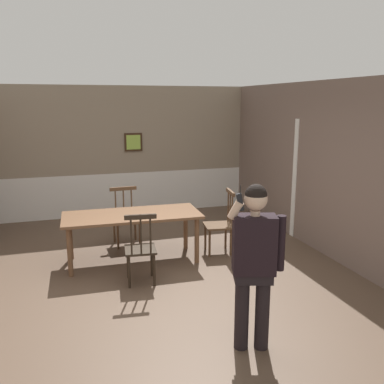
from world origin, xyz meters
TOP-DOWN VIEW (x-y plane):
  - ground_plane at (0.00, 0.00)m, footprint 8.10×8.10m
  - room_back_partition at (0.00, 3.69)m, footprint 5.45×0.17m
  - room_right_partition at (2.73, 0.01)m, footprint 0.13×7.37m
  - dining_table at (-0.29, 0.87)m, footprint 2.06×0.93m
  - chair_near_window at (-0.26, 1.69)m, footprint 0.48×0.48m
  - chair_by_doorway at (-0.32, 0.05)m, footprint 0.45×0.45m
  - chair_at_table_head at (1.12, 0.82)m, footprint 0.48×0.48m
  - person_figure at (0.45, -1.75)m, footprint 0.54×0.33m

SIDE VIEW (x-z plane):
  - ground_plane at x=0.00m, z-range 0.00..0.00m
  - chair_near_window at x=-0.26m, z-range 0.00..0.96m
  - chair_by_doorway at x=-0.32m, z-range -0.02..0.98m
  - chair_at_table_head at x=1.12m, z-range -0.03..0.99m
  - dining_table at x=-0.29m, z-range 0.29..1.04m
  - person_figure at x=0.45m, z-range 0.12..1.78m
  - room_back_partition at x=0.00m, z-range -0.05..2.66m
  - room_right_partition at x=2.73m, z-range 0.00..2.71m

